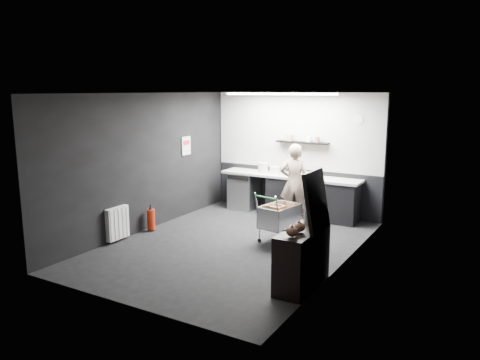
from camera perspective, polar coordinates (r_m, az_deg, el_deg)
The scene contains 22 objects.
floor at distance 8.53m, azimuth -0.83°, elevation -7.91°, with size 5.50×5.50×0.00m, color black.
ceiling at distance 8.07m, azimuth -0.88°, elevation 10.55°, with size 5.50×5.50×0.00m, color white.
wall_back at distance 10.61m, azimuth 6.82°, elevation 3.26°, with size 5.50×5.50×0.00m, color black.
wall_front at distance 6.05m, azimuth -14.40°, elevation -2.86°, with size 5.50×5.50×0.00m, color black.
wall_left at distance 9.37m, azimuth -11.41°, elevation 2.10°, with size 5.50×5.50×0.00m, color black.
wall_right at distance 7.38m, azimuth 12.58°, elevation -0.31°, with size 5.50×5.50×0.00m, color black.
kitchen_wall_panel at distance 10.54m, azimuth 6.84°, elevation 5.95°, with size 3.95×0.02×1.70m, color #B3B4AF.
dado_panel at distance 10.74m, azimuth 6.68°, elevation -1.24°, with size 3.95×0.02×1.00m, color black.
floating_shelf at distance 10.39m, azimuth 7.59°, elevation 4.58°, with size 1.20×0.22×0.04m, color black.
wall_clock at distance 10.04m, azimuth 14.27°, elevation 7.16°, with size 0.20×0.20×0.03m, color silver.
poster at distance 10.33m, azimuth -6.59°, elevation 4.17°, with size 0.02×0.30×0.40m, color silver.
poster_red_band at distance 10.31m, azimuth -6.57°, elevation 4.56°, with size 0.01×0.22×0.10m, color red.
radiator at distance 8.90m, azimuth -14.72°, elevation -5.11°, with size 0.10×0.50×0.60m, color silver.
ceiling_strip at distance 9.70m, azimuth 4.85°, elevation 10.40°, with size 2.40×0.20×0.04m, color white.
prep_counter at distance 10.42m, azimuth 6.67°, elevation -1.87°, with size 3.20×0.61×0.90m.
person at distance 9.87m, azimuth 6.63°, elevation -0.37°, with size 0.61×0.40×1.66m, color beige.
shopping_cart at distance 8.69m, azimuth 4.83°, elevation -4.62°, with size 0.62×0.91×0.91m.
sideboard at distance 6.72m, azimuth 7.78°, elevation -8.45°, with size 0.48×1.12×1.68m.
fire_extinguisher at distance 9.44m, azimuth -10.79°, elevation -4.66°, with size 0.15×0.15×0.51m.
cardboard_box at distance 10.22m, azimuth 7.47°, elevation 0.68°, with size 0.51×0.38×0.10m, color olive.
pink_tub at distance 10.65m, azimuth 2.82°, elevation 1.52°, with size 0.23×0.23×0.23m, color beige.
white_container at distance 10.46m, azimuth 4.28°, elevation 1.19°, with size 0.19×0.15×0.17m, color silver.
Camera 1 is at (4.16, -6.91, 2.76)m, focal length 35.00 mm.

